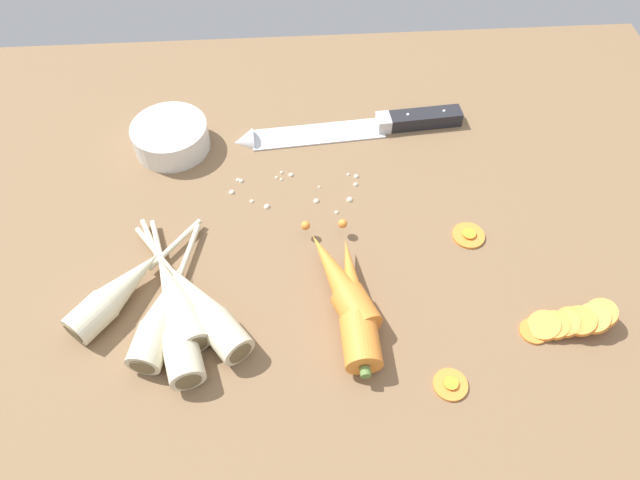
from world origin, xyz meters
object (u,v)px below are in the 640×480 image
object	(u,v)px
parsnip_mid_left	(162,314)
carrot_slice_stray_mid	(451,384)
parsnip_outer	(176,299)
carrot_slice_stack	(569,322)
whole_carrot_second	(340,283)
whole_carrot	(355,304)
parsnip_back	(118,292)
parsnip_mid_right	(203,307)
carrot_slice_stray_near	(469,235)
parsnip_front	(175,321)
carrot_slice_stray_far	(367,319)
chefs_knife	(346,129)
prep_bowl	(171,136)

from	to	relation	value
parsnip_mid_left	carrot_slice_stray_mid	size ratio (longest dim) A/B	5.41
parsnip_outer	carrot_slice_stack	size ratio (longest dim) A/B	1.81
whole_carrot_second	whole_carrot	bearing A→B (deg)	-64.32
parsnip_back	parsnip_outer	size ratio (longest dim) A/B	0.89
parsnip_mid_right	carrot_slice_stack	distance (cm)	42.42
carrot_slice_stack	carrot_slice_stray_mid	distance (cm)	16.17
carrot_slice_stray_near	carrot_slice_stray_mid	distance (cm)	21.28
parsnip_front	whole_carrot	bearing A→B (deg)	2.28
parsnip_front	carrot_slice_stray_far	size ratio (longest dim) A/B	6.79
parsnip_mid_left	carrot_slice_stack	world-z (taller)	parsnip_mid_left
whole_carrot_second	parsnip_mid_left	distance (cm)	21.02
parsnip_mid_left	carrot_slice_stack	xyz separation A→B (cm)	(46.79, -3.68, -0.75)
whole_carrot_second	carrot_slice_stray_mid	xyz separation A→B (cm)	(11.06, -12.76, -1.74)
parsnip_front	carrot_slice_stray_far	distance (cm)	22.26
parsnip_back	chefs_knife	bearing A→B (deg)	43.36
carrot_slice_stack	parsnip_mid_right	bearing A→B (deg)	174.16
carrot_slice_stack	prep_bowl	world-z (taller)	prep_bowl
parsnip_front	carrot_slice_stack	distance (cm)	45.36
whole_carrot	carrot_slice_stray_near	bearing A→B (deg)	33.14
whole_carrot	parsnip_back	size ratio (longest dim) A/B	1.22
whole_carrot	carrot_slice_stack	xyz separation A→B (cm)	(24.50, -3.51, -0.87)
prep_bowl	parsnip_back	bearing A→B (deg)	-98.16
chefs_knife	carrot_slice_stack	bearing A→B (deg)	-57.16
carrot_slice_stack	carrot_slice_stray_near	bearing A→B (deg)	120.83
whole_carrot_second	parsnip_front	size ratio (longest dim) A/B	0.73
parsnip_mid_right	carrot_slice_stray_near	bearing A→B (deg)	16.03
whole_carrot	carrot_slice_stray_near	distance (cm)	19.33
parsnip_front	parsnip_mid_left	distance (cm)	1.81
parsnip_outer	carrot_slice_stray_far	size ratio (longest dim) A/B	5.72
carrot_slice_stray_mid	carrot_slice_stray_far	world-z (taller)	same
whole_carrot	parsnip_front	world-z (taller)	whole_carrot
parsnip_mid_left	prep_bowl	distance (cm)	29.86
whole_carrot_second	parsnip_mid_right	size ratio (longest dim) A/B	0.85
parsnip_mid_right	carrot_slice_stray_mid	xyz separation A→B (cm)	(27.30, -10.54, -1.62)
whole_carrot_second	parsnip_back	size ratio (longest dim) A/B	0.98
whole_carrot	carrot_slice_stray_near	size ratio (longest dim) A/B	5.12
parsnip_back	carrot_slice_stray_near	distance (cm)	44.48
whole_carrot_second	parsnip_outer	distance (cm)	19.46
parsnip_mid_right	carrot_slice_stray_far	bearing A→B (deg)	-5.83
carrot_slice_stray_near	carrot_slice_stray_mid	size ratio (longest dim) A/B	1.11
parsnip_mid_left	parsnip_mid_right	xyz separation A→B (cm)	(4.59, 0.64, -0.00)
carrot_slice_stray_mid	parsnip_mid_left	bearing A→B (deg)	162.74
parsnip_outer	whole_carrot	bearing A→B (deg)	-5.76
parsnip_outer	chefs_knife	bearing A→B (deg)	52.30
parsnip_front	prep_bowl	bearing A→B (deg)	95.94
parsnip_mid_right	parsnip_back	bearing A→B (deg)	164.78
parsnip_mid_right	parsnip_back	xyz separation A→B (cm)	(-10.08, 2.74, 0.00)
whole_carrot	parsnip_outer	bearing A→B (deg)	174.24
chefs_knife	carrot_slice_stack	size ratio (longest dim) A/B	3.15
parsnip_outer	parsnip_mid_left	bearing A→B (deg)	-125.81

